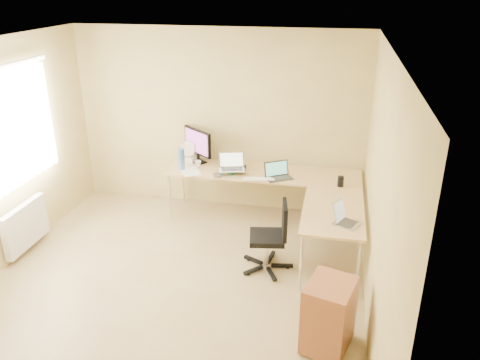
% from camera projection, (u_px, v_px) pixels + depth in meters
% --- Properties ---
extents(floor, '(4.50, 4.50, 0.00)m').
position_uv_depth(floor, '(172.00, 288.00, 5.35)').
color(floor, '#9F8556').
rests_on(floor, ground).
extents(ceiling, '(4.50, 4.50, 0.00)m').
position_uv_depth(ceiling, '(156.00, 49.00, 4.33)').
color(ceiling, white).
rests_on(ceiling, ground).
extents(wall_back, '(4.50, 0.00, 4.50)m').
position_uv_depth(wall_back, '(219.00, 121.00, 6.87)').
color(wall_back, tan).
rests_on(wall_back, ground).
extents(wall_front, '(4.50, 0.00, 4.50)m').
position_uv_depth(wall_front, '(33.00, 328.00, 2.81)').
color(wall_front, tan).
rests_on(wall_front, ground).
extents(wall_right, '(0.00, 4.50, 4.50)m').
position_uv_depth(wall_right, '(379.00, 199.00, 4.45)').
color(wall_right, tan).
rests_on(wall_right, ground).
extents(desk_main, '(2.65, 0.70, 0.73)m').
position_uv_depth(desk_main, '(263.00, 196.00, 6.74)').
color(desk_main, tan).
rests_on(desk_main, ground).
extents(desk_return, '(0.70, 1.30, 0.73)m').
position_uv_depth(desk_return, '(331.00, 237.00, 5.65)').
color(desk_return, tan).
rests_on(desk_return, ground).
extents(monitor, '(0.58, 0.51, 0.50)m').
position_uv_depth(monitor, '(198.00, 146.00, 6.83)').
color(monitor, black).
rests_on(monitor, desk_main).
extents(book_stack, '(0.34, 0.38, 0.05)m').
position_uv_depth(book_stack, '(233.00, 168.00, 6.64)').
color(book_stack, '#0F604B').
rests_on(book_stack, desk_main).
extents(laptop_center, '(0.41, 0.35, 0.23)m').
position_uv_depth(laptop_center, '(232.00, 162.00, 6.47)').
color(laptop_center, silver).
rests_on(laptop_center, desk_main).
extents(laptop_black, '(0.43, 0.40, 0.22)m').
position_uv_depth(laptop_black, '(279.00, 171.00, 6.33)').
color(laptop_black, '#262626').
rests_on(laptop_black, desk_main).
extents(keyboard, '(0.39, 0.18, 0.02)m').
position_uv_depth(keyboard, '(257.00, 179.00, 6.33)').
color(keyboard, white).
rests_on(keyboard, desk_main).
extents(mouse, '(0.12, 0.10, 0.04)m').
position_uv_depth(mouse, '(271.00, 179.00, 6.29)').
color(mouse, silver).
rests_on(mouse, desk_main).
extents(mug, '(0.11, 0.11, 0.09)m').
position_uv_depth(mug, '(198.00, 164.00, 6.75)').
color(mug, white).
rests_on(mug, desk_main).
extents(cd_stack, '(0.14, 0.14, 0.03)m').
position_uv_depth(cd_stack, '(218.00, 175.00, 6.43)').
color(cd_stack, '#A1A4BF').
rests_on(cd_stack, desk_main).
extents(water_bottle, '(0.11, 0.11, 0.30)m').
position_uv_depth(water_bottle, '(181.00, 159.00, 6.61)').
color(water_bottle, '#3E66A2').
rests_on(water_bottle, desk_main).
extents(papers, '(0.36, 0.40, 0.01)m').
position_uv_depth(papers, '(191.00, 171.00, 6.59)').
color(papers, white).
rests_on(papers, desk_main).
extents(white_box, '(0.22, 0.19, 0.07)m').
position_uv_depth(white_box, '(189.00, 159.00, 6.96)').
color(white_box, silver).
rests_on(white_box, desk_main).
extents(desk_fan, '(0.24, 0.24, 0.28)m').
position_uv_depth(desk_fan, '(189.00, 152.00, 6.93)').
color(desk_fan, silver).
rests_on(desk_fan, desk_main).
extents(black_cup, '(0.10, 0.10, 0.13)m').
position_uv_depth(black_cup, '(341.00, 181.00, 6.10)').
color(black_cup, black).
rests_on(black_cup, desk_main).
extents(laptop_return, '(0.38, 0.35, 0.20)m').
position_uv_depth(laptop_return, '(347.00, 216.00, 5.15)').
color(laptop_return, '#B0B2BF').
rests_on(laptop_return, desk_return).
extents(office_chair, '(0.60, 0.60, 0.86)m').
position_uv_depth(office_chair, '(267.00, 231.00, 5.52)').
color(office_chair, black).
rests_on(office_chair, ground).
extents(cabinet, '(0.51, 0.57, 0.67)m').
position_uv_depth(cabinet, '(329.00, 315.00, 4.36)').
color(cabinet, brown).
rests_on(cabinet, ground).
extents(radiator, '(0.09, 0.80, 0.55)m').
position_uv_depth(radiator, '(26.00, 226.00, 5.95)').
color(radiator, white).
rests_on(radiator, ground).
extents(window, '(0.10, 1.80, 1.40)m').
position_uv_depth(window, '(6.00, 133.00, 5.49)').
color(window, white).
rests_on(window, wall_left).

